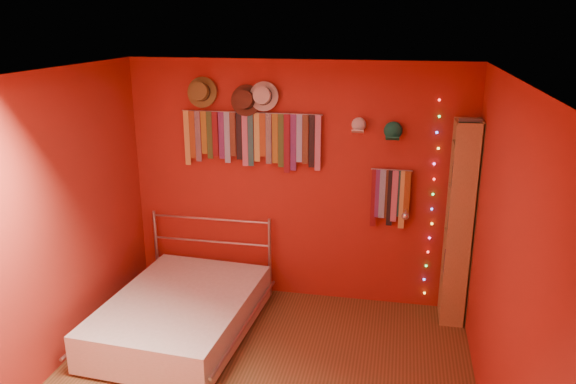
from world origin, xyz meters
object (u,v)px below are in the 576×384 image
Objects in this scene: bed at (181,314)px; reading_lamp at (405,215)px; bookshelf at (464,223)px; tie_rack at (252,137)px.

reading_lamp is at bearing 24.64° from bed.
reading_lamp is 0.17× the size of bed.
bookshelf reaches higher than reading_lamp.
tie_rack is at bearing 67.75° from bed.
bookshelf is at bearing 2.16° from reading_lamp.
bookshelf is at bearing 20.88° from bed.
tie_rack is 4.65× the size of reading_lamp.
tie_rack is 0.78× the size of bed.
bed is at bearing -115.81° from tie_rack.
tie_rack is 1.71m from reading_lamp.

